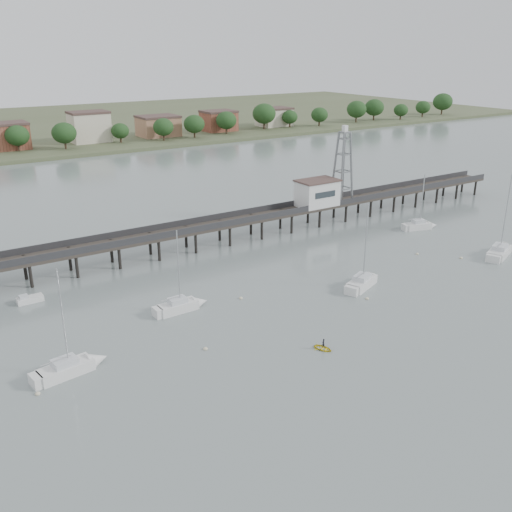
{
  "coord_description": "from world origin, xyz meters",
  "views": [
    {
      "loc": [
        -46.1,
        -26.74,
        34.26
      ],
      "look_at": [
        -1.36,
        42.0,
        4.0
      ],
      "focal_mm": 40.0,
      "sensor_mm": 36.0,
      "label": 1
    }
  ],
  "objects_px": {
    "yellow_dinghy": "(323,349)",
    "lattice_tower": "(343,167)",
    "sailboat_e": "(422,226)",
    "white_tender": "(29,300)",
    "sailboat_c": "(365,281)",
    "sailboat_a": "(76,366)",
    "sailboat_b": "(185,305)",
    "pier": "(208,227)",
    "sailboat_d": "(501,250)"
  },
  "relations": [
    {
      "from": "pier",
      "to": "sailboat_c",
      "type": "distance_m",
      "value": 31.04
    },
    {
      "from": "sailboat_a",
      "to": "sailboat_b",
      "type": "xyz_separation_m",
      "value": [
        17.3,
        7.74,
        0.01
      ]
    },
    {
      "from": "lattice_tower",
      "to": "sailboat_e",
      "type": "distance_m",
      "value": 19.74
    },
    {
      "from": "sailboat_a",
      "to": "sailboat_e",
      "type": "distance_m",
      "value": 75.21
    },
    {
      "from": "pier",
      "to": "sailboat_c",
      "type": "xyz_separation_m",
      "value": [
        11.7,
        -28.58,
        -3.15
      ]
    },
    {
      "from": "sailboat_d",
      "to": "yellow_dinghy",
      "type": "distance_m",
      "value": 48.74
    },
    {
      "from": "sailboat_b",
      "to": "yellow_dinghy",
      "type": "xyz_separation_m",
      "value": [
        8.97,
        -19.05,
        -0.65
      ]
    },
    {
      "from": "sailboat_a",
      "to": "pier",
      "type": "bearing_deg",
      "value": 33.09
    },
    {
      "from": "yellow_dinghy",
      "to": "sailboat_c",
      "type": "bearing_deg",
      "value": 12.86
    },
    {
      "from": "sailboat_c",
      "to": "white_tender",
      "type": "relative_size",
      "value": 3.74
    },
    {
      "from": "sailboat_e",
      "to": "sailboat_c",
      "type": "bearing_deg",
      "value": -137.97
    },
    {
      "from": "sailboat_b",
      "to": "yellow_dinghy",
      "type": "relative_size",
      "value": 5.24
    },
    {
      "from": "lattice_tower",
      "to": "sailboat_c",
      "type": "bearing_deg",
      "value": -124.72
    },
    {
      "from": "sailboat_d",
      "to": "sailboat_c",
      "type": "height_order",
      "value": "sailboat_d"
    },
    {
      "from": "pier",
      "to": "sailboat_a",
      "type": "xyz_separation_m",
      "value": [
        -32.66,
        -29.23,
        -3.15
      ]
    },
    {
      "from": "pier",
      "to": "lattice_tower",
      "type": "height_order",
      "value": "lattice_tower"
    },
    {
      "from": "sailboat_d",
      "to": "sailboat_b",
      "type": "distance_m",
      "value": 57.67
    },
    {
      "from": "pier",
      "to": "lattice_tower",
      "type": "distance_m",
      "value": 32.34
    },
    {
      "from": "pier",
      "to": "sailboat_d",
      "type": "bearing_deg",
      "value": -37.07
    },
    {
      "from": "sailboat_c",
      "to": "sailboat_e",
      "type": "distance_m",
      "value": 32.77
    },
    {
      "from": "lattice_tower",
      "to": "sailboat_b",
      "type": "bearing_deg",
      "value": -155.37
    },
    {
      "from": "lattice_tower",
      "to": "sailboat_e",
      "type": "xyz_separation_m",
      "value": [
        9.45,
        -13.82,
        -10.45
      ]
    },
    {
      "from": "sailboat_a",
      "to": "lattice_tower",
      "type": "bearing_deg",
      "value": 15.76
    },
    {
      "from": "sailboat_e",
      "to": "yellow_dinghy",
      "type": "height_order",
      "value": "sailboat_e"
    },
    {
      "from": "sailboat_c",
      "to": "yellow_dinghy",
      "type": "height_order",
      "value": "sailboat_c"
    },
    {
      "from": "pier",
      "to": "sailboat_a",
      "type": "height_order",
      "value": "sailboat_a"
    },
    {
      "from": "sailboat_a",
      "to": "sailboat_e",
      "type": "bearing_deg",
      "value": 3.09
    },
    {
      "from": "pier",
      "to": "sailboat_d",
      "type": "height_order",
      "value": "sailboat_d"
    },
    {
      "from": "yellow_dinghy",
      "to": "white_tender",
      "type": "bearing_deg",
      "value": 107.94
    },
    {
      "from": "sailboat_d",
      "to": "sailboat_c",
      "type": "distance_m",
      "value": 29.9
    },
    {
      "from": "white_tender",
      "to": "lattice_tower",
      "type": "bearing_deg",
      "value": 4.73
    },
    {
      "from": "sailboat_b",
      "to": "sailboat_a",
      "type": "bearing_deg",
      "value": -157.55
    },
    {
      "from": "yellow_dinghy",
      "to": "lattice_tower",
      "type": "bearing_deg",
      "value": 26.32
    },
    {
      "from": "white_tender",
      "to": "sailboat_e",
      "type": "bearing_deg",
      "value": -6.79
    },
    {
      "from": "white_tender",
      "to": "sailboat_a",
      "type": "bearing_deg",
      "value": -91.17
    },
    {
      "from": "sailboat_c",
      "to": "sailboat_d",
      "type": "bearing_deg",
      "value": -27.0
    },
    {
      "from": "sailboat_d",
      "to": "sailboat_b",
      "type": "bearing_deg",
      "value": 148.89
    },
    {
      "from": "lattice_tower",
      "to": "yellow_dinghy",
      "type": "relative_size",
      "value": 6.65
    },
    {
      "from": "white_tender",
      "to": "sailboat_d",
      "type": "bearing_deg",
      "value": -19.65
    },
    {
      "from": "lattice_tower",
      "to": "sailboat_a",
      "type": "relative_size",
      "value": 1.17
    },
    {
      "from": "lattice_tower",
      "to": "yellow_dinghy",
      "type": "distance_m",
      "value": 56.59
    },
    {
      "from": "lattice_tower",
      "to": "yellow_dinghy",
      "type": "bearing_deg",
      "value": -133.07
    },
    {
      "from": "sailboat_d",
      "to": "yellow_dinghy",
      "type": "bearing_deg",
      "value": 169.6
    },
    {
      "from": "sailboat_a",
      "to": "sailboat_b",
      "type": "relative_size",
      "value": 1.08
    },
    {
      "from": "lattice_tower",
      "to": "white_tender",
      "type": "distance_m",
      "value": 65.66
    },
    {
      "from": "sailboat_a",
      "to": "sailboat_d",
      "type": "bearing_deg",
      "value": -10.36
    },
    {
      "from": "sailboat_d",
      "to": "sailboat_e",
      "type": "distance_m",
      "value": 17.52
    },
    {
      "from": "sailboat_b",
      "to": "pier",
      "type": "bearing_deg",
      "value": 52.77
    },
    {
      "from": "sailboat_c",
      "to": "sailboat_a",
      "type": "bearing_deg",
      "value": 159.12
    },
    {
      "from": "sailboat_c",
      "to": "pier",
      "type": "bearing_deg",
      "value": 90.53
    }
  ]
}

